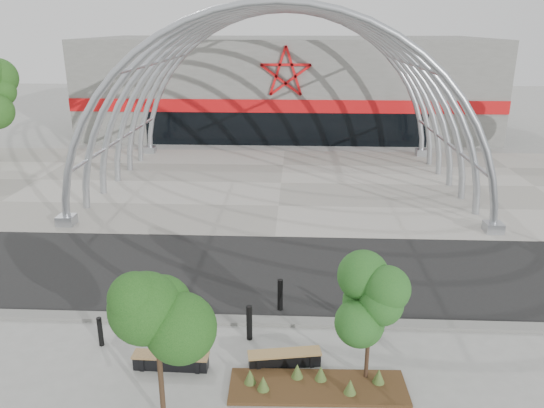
# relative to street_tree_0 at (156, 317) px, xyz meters

# --- Properties ---
(ground) EXTENTS (140.00, 140.00, 0.00)m
(ground) POSITION_rel_street_tree_0_xyz_m (2.20, 4.82, -2.88)
(ground) COLOR gray
(ground) RESTS_ON ground
(road) EXTENTS (140.00, 7.00, 0.02)m
(road) POSITION_rel_street_tree_0_xyz_m (2.20, 8.32, -2.87)
(road) COLOR black
(road) RESTS_ON ground
(forecourt) EXTENTS (60.00, 17.00, 0.04)m
(forecourt) POSITION_rel_street_tree_0_xyz_m (2.20, 20.32, -2.86)
(forecourt) COLOR gray
(forecourt) RESTS_ON ground
(kerb) EXTENTS (60.00, 0.50, 0.12)m
(kerb) POSITION_rel_street_tree_0_xyz_m (2.20, 4.57, -2.82)
(kerb) COLOR slate
(kerb) RESTS_ON ground
(arena_building) EXTENTS (34.00, 15.24, 8.00)m
(arena_building) POSITION_rel_street_tree_0_xyz_m (2.20, 38.27, 1.11)
(arena_building) COLOR slate
(arena_building) RESTS_ON ground
(vault_canopy) EXTENTS (20.80, 15.80, 20.36)m
(vault_canopy) POSITION_rel_street_tree_0_xyz_m (2.20, 20.32, -2.86)
(vault_canopy) COLOR #A5A9B0
(vault_canopy) RESTS_ON ground
(planting_bed) EXTENTS (4.70, 1.56, 0.49)m
(planting_bed) POSITION_rel_street_tree_0_xyz_m (3.70, 1.41, -2.76)
(planting_bed) COLOR #3E2D17
(planting_bed) RESTS_ON ground
(street_tree_0) EXTENTS (1.76, 1.76, 4.01)m
(street_tree_0) POSITION_rel_street_tree_0_xyz_m (0.00, 0.00, 0.00)
(street_tree_0) COLOR black
(street_tree_0) RESTS_ON ground
(street_tree_1) EXTENTS (1.40, 1.40, 3.30)m
(street_tree_1) POSITION_rel_street_tree_0_xyz_m (5.07, 1.84, -0.51)
(street_tree_1) COLOR black
(street_tree_1) RESTS_ON ground
(bench_0) EXTENTS (2.13, 0.51, 0.44)m
(bench_0) POSITION_rel_street_tree_0_xyz_m (-0.30, 2.09, -2.66)
(bench_0) COLOR black
(bench_0) RESTS_ON ground
(bench_1) EXTENTS (2.11, 0.79, 0.43)m
(bench_1) POSITION_rel_street_tree_0_xyz_m (2.86, 2.36, -2.67)
(bench_1) COLOR black
(bench_1) RESTS_ON ground
(bollard_0) EXTENTS (0.15, 0.15, 0.93)m
(bollard_0) POSITION_rel_street_tree_0_xyz_m (-2.64, 3.08, -2.42)
(bollard_0) COLOR black
(bollard_0) RESTS_ON ground
(bollard_1) EXTENTS (0.18, 0.18, 1.13)m
(bollard_1) POSITION_rel_street_tree_0_xyz_m (1.76, 3.63, -2.32)
(bollard_1) COLOR black
(bollard_1) RESTS_ON ground
(bollard_2) EXTENTS (0.18, 0.18, 1.12)m
(bollard_2) POSITION_rel_street_tree_0_xyz_m (2.63, 5.41, -2.32)
(bollard_2) COLOR black
(bollard_2) RESTS_ON ground
(bollard_3) EXTENTS (0.16, 0.16, 1.01)m
(bollard_3) POSITION_rel_street_tree_0_xyz_m (5.62, 4.16, -2.38)
(bollard_3) COLOR black
(bollard_3) RESTS_ON ground
(bollard_4) EXTENTS (0.15, 0.15, 0.91)m
(bollard_4) POSITION_rel_street_tree_0_xyz_m (5.65, 3.77, -2.42)
(bollard_4) COLOR black
(bollard_4) RESTS_ON ground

